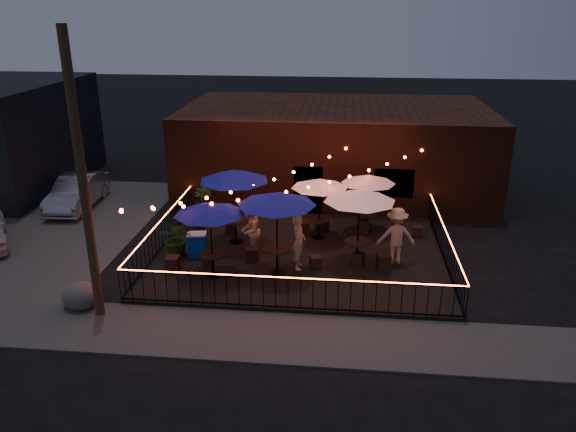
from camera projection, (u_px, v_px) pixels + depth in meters
name	position (u px, v px, depth m)	size (l,w,h in m)	color
ground	(294.00, 282.00, 18.14)	(110.00, 110.00, 0.00)	black
patio	(300.00, 254.00, 19.97)	(10.00, 8.00, 0.15)	black
sidewalk	(283.00, 337.00, 15.11)	(18.00, 2.50, 0.05)	#42403D
parking_lot	(13.00, 223.00, 23.02)	(11.00, 12.00, 0.02)	#42403D
brick_building	(335.00, 149.00, 26.63)	(14.00, 8.00, 4.00)	#351A0E
utility_pole	(83.00, 183.00, 14.83)	(0.26, 0.26, 8.00)	#372516
fence_front	(288.00, 294.00, 16.04)	(10.00, 0.04, 1.04)	black
fence_left	(162.00, 234.00, 20.25)	(0.04, 8.00, 1.04)	black
fence_right	(445.00, 245.00, 19.28)	(0.04, 8.00, 1.04)	black
festoon_lights	(270.00, 191.00, 18.93)	(10.02, 8.72, 1.32)	#F93316
cafe_table_0	(210.00, 210.00, 17.44)	(2.98, 2.98, 2.50)	black
cafe_table_1	(234.00, 176.00, 19.94)	(2.96, 2.96, 2.79)	black
cafe_table_2	(277.00, 200.00, 17.56)	(2.64, 2.64, 2.78)	black
cafe_table_3	(320.00, 184.00, 20.47)	(2.47, 2.47, 2.32)	black
cafe_table_4	(360.00, 197.00, 18.26)	(2.82, 2.82, 2.63)	black
cafe_table_5	(368.00, 180.00, 21.15)	(2.09, 2.09, 2.27)	black
bistro_chair_0	(173.00, 264.00, 18.48)	(0.43, 0.43, 0.51)	black
bistro_chair_1	(209.00, 267.00, 18.34)	(0.40, 0.40, 0.47)	black
bistro_chair_2	(193.00, 228.00, 21.51)	(0.42, 0.42, 0.50)	black
bistro_chair_3	(231.00, 228.00, 21.60)	(0.34, 0.34, 0.40)	black
bistro_chair_4	(251.00, 255.00, 19.23)	(0.39, 0.39, 0.46)	black
bistro_chair_5	(316.00, 262.00, 18.71)	(0.35, 0.35, 0.41)	black
bistro_chair_6	(303.00, 228.00, 21.48)	(0.41, 0.41, 0.48)	black
bistro_chair_7	(322.00, 225.00, 21.72)	(0.43, 0.43, 0.51)	black
bistro_chair_8	(358.00, 259.00, 18.94)	(0.36, 0.36, 0.42)	black
bistro_chair_9	(383.00, 262.00, 18.67)	(0.41, 0.41, 0.49)	black
bistro_chair_10	(363.00, 227.00, 21.60)	(0.41, 0.41, 0.48)	black
bistro_chair_11	(417.00, 231.00, 21.24)	(0.36, 0.36, 0.42)	black
patron_a	(299.00, 242.00, 18.47)	(0.68, 0.45, 1.87)	#DAAA96
patron_b	(250.00, 231.00, 19.35)	(0.93, 0.72, 1.91)	tan
patron_c	(396.00, 236.00, 18.83)	(1.28, 0.73, 1.98)	tan
potted_shrub_a	(177.00, 239.00, 19.52)	(1.14, 0.99, 1.27)	#1A3A10
potted_shrub_b	(200.00, 215.00, 21.53)	(0.74, 0.60, 1.35)	#133E14
potted_shrub_c	(203.00, 203.00, 22.99)	(0.72, 0.72, 1.28)	#14350A
cooler	(197.00, 245.00, 19.50)	(0.72, 0.57, 0.87)	#0539BC
boulder	(81.00, 296.00, 16.48)	(1.00, 0.85, 0.78)	#40403C
car_silver	(77.00, 192.00, 24.61)	(1.49, 4.27, 1.41)	#A4A5AC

